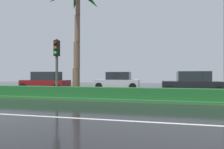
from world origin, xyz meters
name	(u,v)px	position (x,y,z in m)	size (l,w,h in m)	color
ground_plane	(160,98)	(0.00, 9.00, -0.05)	(90.00, 42.00, 0.10)	black
near_lane_divider_stripe	(163,123)	(0.00, 2.00, 0.00)	(81.00, 0.14, 0.01)	white
median_strip	(160,98)	(0.00, 8.00, 0.07)	(85.50, 4.00, 0.15)	#2D6B33
median_hedge	(161,94)	(0.00, 6.60, 0.45)	(76.50, 0.70, 0.60)	#1E6028
palm_tree_mid_left	(78,3)	(-5.21, 7.64, 6.10)	(4.22, 4.11, 7.43)	brown
traffic_signal_median_left	(57,57)	(-6.18, 6.70, 2.55)	(0.28, 0.43, 3.49)	#4C4C47
car_in_traffic_leading	(46,82)	(-10.21, 12.03, 0.83)	(4.30, 2.02, 1.72)	maroon
car_in_traffic_second	(118,81)	(-4.05, 14.99, 0.83)	(4.30, 2.02, 1.72)	silver
car_in_traffic_third	(192,83)	(2.37, 11.79, 0.83)	(4.30, 2.02, 1.72)	black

